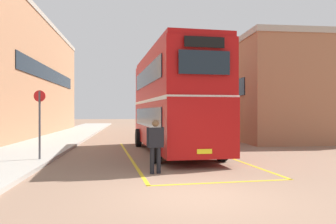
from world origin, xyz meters
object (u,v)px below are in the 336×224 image
(pedestrian_boarding, at_px, (155,142))
(bus_stop_sign, at_px, (40,118))
(single_deck_bus, at_px, (179,115))
(double_decker_bus, at_px, (173,100))

(pedestrian_boarding, relative_size, bus_stop_sign, 0.65)
(single_deck_bus, relative_size, bus_stop_sign, 3.45)
(double_decker_bus, height_order, bus_stop_sign, double_decker_bus)
(pedestrian_boarding, distance_m, bus_stop_sign, 5.11)
(single_deck_bus, xyz_separation_m, bus_stop_sign, (-7.98, -17.83, 0.09))
(double_decker_bus, distance_m, pedestrian_boarding, 5.70)
(double_decker_bus, bearing_deg, bus_stop_sign, -154.58)
(pedestrian_boarding, xyz_separation_m, bus_stop_sign, (-4.24, 2.75, 0.74))
(single_deck_bus, height_order, pedestrian_boarding, single_deck_bus)
(single_deck_bus, bearing_deg, bus_stop_sign, -114.11)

